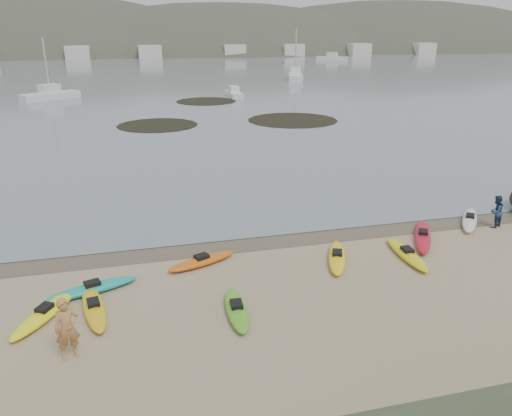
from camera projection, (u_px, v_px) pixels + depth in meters
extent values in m
plane|color=tan|center=(256.00, 238.00, 23.30)|extent=(600.00, 600.00, 0.00)
plane|color=brown|center=(258.00, 241.00, 23.03)|extent=(60.00, 60.00, 0.00)
plane|color=slate|center=(131.00, 44.00, 296.41)|extent=(1200.00, 1200.00, 0.00)
ellipsoid|color=yellow|center=(407.00, 254.00, 21.27)|extent=(0.89, 3.49, 0.34)
ellipsoid|color=silver|center=(470.00, 220.00, 25.06)|extent=(2.83, 3.32, 0.34)
ellipsoid|color=#FFFD15|center=(45.00, 313.00, 16.87)|extent=(2.30, 3.34, 0.34)
ellipsoid|color=yellow|center=(337.00, 257.00, 20.97)|extent=(1.94, 3.37, 0.34)
ellipsoid|color=#D35C12|center=(202.00, 261.00, 20.62)|extent=(3.13, 1.81, 0.34)
ellipsoid|color=teal|center=(93.00, 288.00, 18.47)|extent=(3.43, 1.71, 0.34)
ellipsoid|color=#59B323|center=(237.00, 310.00, 17.08)|extent=(0.87, 3.00, 0.34)
ellipsoid|color=yellow|center=(94.00, 308.00, 17.19)|extent=(1.24, 3.45, 0.34)
ellipsoid|color=red|center=(423.00, 236.00, 23.09)|extent=(2.75, 3.93, 0.34)
imported|color=#BC834B|center=(67.00, 329.00, 14.59)|extent=(0.82, 0.66, 1.96)
imported|color=navy|center=(496.00, 211.00, 24.34)|extent=(0.97, 0.87, 1.63)
cylinder|color=black|center=(158.00, 125.00, 49.92)|extent=(8.05, 8.05, 0.04)
cylinder|color=black|center=(292.00, 120.00, 52.67)|extent=(9.49, 9.49, 0.04)
cylinder|color=black|center=(206.00, 101.00, 66.01)|extent=(7.92, 7.92, 0.04)
cube|color=silver|center=(50.00, 96.00, 67.47)|extent=(7.63, 6.31, 1.09)
cube|color=silver|center=(234.00, 94.00, 70.13)|extent=(1.63, 5.75, 0.80)
cube|color=silver|center=(295.00, 77.00, 92.76)|extent=(4.89, 9.19, 1.24)
cube|color=silver|center=(332.00, 58.00, 146.72)|extent=(8.57, 7.45, 1.25)
ellipsoid|color=#384235|center=(23.00, 101.00, 196.46)|extent=(220.00, 120.00, 80.00)
ellipsoid|color=#384235|center=(224.00, 89.00, 209.68)|extent=(200.00, 110.00, 68.00)
ellipsoid|color=#384235|center=(394.00, 86.00, 239.25)|extent=(230.00, 130.00, 76.00)
cube|color=beige|center=(79.00, 53.00, 150.42)|extent=(7.00, 5.00, 4.00)
cube|color=beige|center=(160.00, 52.00, 156.03)|extent=(7.00, 5.00, 4.00)
cube|color=beige|center=(235.00, 51.00, 161.63)|extent=(7.00, 5.00, 4.00)
cube|color=beige|center=(304.00, 50.00, 167.24)|extent=(7.00, 5.00, 4.00)
cube|color=beige|center=(370.00, 49.00, 172.84)|extent=(7.00, 5.00, 4.00)
cube|color=beige|center=(431.00, 49.00, 178.45)|extent=(7.00, 5.00, 4.00)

